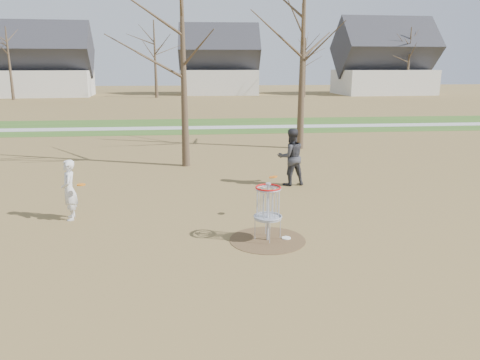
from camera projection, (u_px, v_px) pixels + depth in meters
name	position (u px, v px, depth m)	size (l,w,h in m)	color
ground	(267.00, 240.00, 11.01)	(160.00, 160.00, 0.00)	brown
green_band	(218.00, 125.00, 31.28)	(160.00, 8.00, 0.01)	#2D5119
footpath	(219.00, 127.00, 30.32)	(160.00, 1.50, 0.01)	#9E9E99
dirt_circle	(267.00, 240.00, 11.01)	(1.80, 1.80, 0.01)	#47331E
player_standing	(69.00, 190.00, 12.30)	(0.59, 0.38, 1.61)	silver
player_throwing	(291.00, 157.00, 15.81)	(0.95, 0.74, 1.95)	#323237
disc_grounded	(286.00, 238.00, 11.09)	(0.22, 0.22, 0.02)	white
discs_in_play	(183.00, 181.00, 12.17)	(5.19, 0.37, 0.16)	orange
disc_golf_basket	(268.00, 203.00, 10.79)	(0.64, 0.64, 1.35)	#9EA3AD
bare_trees	(228.00, 49.00, 44.44)	(52.62, 44.98, 9.00)	#382B1E
houses_row	(238.00, 67.00, 61.31)	(56.51, 10.01, 7.26)	silver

